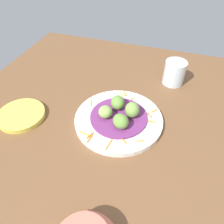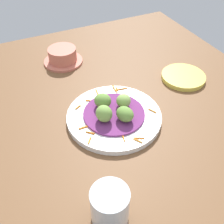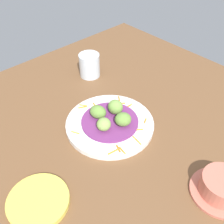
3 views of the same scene
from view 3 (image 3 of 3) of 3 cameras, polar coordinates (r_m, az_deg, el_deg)
The scene contains 11 objects.
table_surface at distance 80.56cm, azimuth 2.28°, elevation -4.35°, with size 110.00×110.00×2.00cm, color brown.
main_plate at distance 80.38cm, azimuth -0.47°, elevation -2.61°, with size 26.54×26.54×1.64cm, color white.
cabbage_bed at distance 79.58cm, azimuth -0.47°, elevation -2.02°, with size 17.18×17.18×0.64cm, color #702D6B.
carrot_garnish at distance 79.60cm, azimuth 0.59°, elevation -2.13°, with size 25.19×21.97×0.40cm.
guac_scoop_left at distance 79.37cm, azimuth -3.03°, elevation 0.03°, with size 5.13×4.19×3.96cm, color olive.
guac_scoop_center at distance 75.52cm, azimuth -1.78°, elevation -2.65°, with size 4.11×4.07×3.82cm, color #84A851.
guac_scoop_right at distance 76.77cm, azimuth 2.15°, elevation -1.60°, with size 4.82×4.24×4.13cm, color olive.
guac_scoop_back at distance 80.43cm, azimuth 0.74°, elevation 1.09°, with size 4.68×4.26×4.66cm, color #759E47.
side_plate_small at distance 66.94cm, azimuth -15.55°, elevation -17.98°, with size 14.50×14.50×1.47cm, color #E0CC4C.
terracotta_bowl at distance 69.52cm, azimuth 22.39°, elevation -14.66°, with size 13.93×13.93×5.49cm.
water_glass at distance 100.55cm, azimuth -4.84°, elevation 9.99°, with size 7.62×7.62×8.68cm, color silver.
Camera 3 is at (-38.79, 40.30, 58.98)cm, focal length 42.54 mm.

